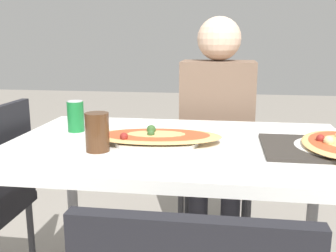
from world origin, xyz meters
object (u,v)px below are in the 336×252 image
(dining_table, at_px, (179,163))
(chair_far_seated, at_px, (216,157))
(soda_can, at_px, (76,116))
(person_seated, at_px, (217,119))
(pizza_main, at_px, (156,137))
(drink_glass, at_px, (97,132))

(dining_table, xyz_separation_m, chair_far_seated, (0.12, 0.74, -0.19))
(chair_far_seated, xyz_separation_m, soda_can, (-0.56, -0.63, 0.33))
(person_seated, distance_m, pizza_main, 0.68)
(pizza_main, bearing_deg, drink_glass, -142.47)
(person_seated, xyz_separation_m, soda_can, (-0.56, -0.51, 0.10))
(chair_far_seated, xyz_separation_m, person_seated, (0.00, -0.11, 0.24))
(pizza_main, bearing_deg, soda_can, 159.93)
(chair_far_seated, distance_m, person_seated, 0.26)
(pizza_main, height_order, drink_glass, drink_glass)
(dining_table, height_order, pizza_main, pizza_main)
(soda_can, bearing_deg, person_seated, 42.59)
(chair_far_seated, relative_size, soda_can, 7.14)
(person_seated, relative_size, drink_glass, 9.66)
(dining_table, height_order, person_seated, person_seated)
(dining_table, distance_m, chair_far_seated, 0.77)
(dining_table, xyz_separation_m, pizza_main, (-0.08, -0.02, 0.10))
(person_seated, distance_m, drink_glass, 0.87)
(dining_table, bearing_deg, drink_glass, -149.08)
(person_seated, height_order, soda_can, person_seated)
(drink_glass, bearing_deg, person_seated, 63.92)
(dining_table, bearing_deg, person_seated, 78.80)
(chair_far_seated, bearing_deg, person_seated, 90.00)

